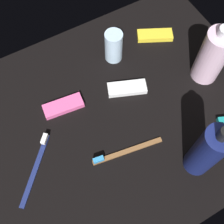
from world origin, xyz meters
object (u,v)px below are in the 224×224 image
Objects in this scene: snack_bar_yellow at (155,35)px; deodorant_stick at (114,46)px; snack_bar_white at (127,88)px; lotion_bottle at (207,151)px; toothbrush_navy at (36,165)px; bodywash_bottle at (213,56)px; toothbrush_brown at (123,152)px; snack_bar_pink at (63,106)px.

deodorant_stick is at bearing -152.17° from snack_bar_yellow.
snack_bar_yellow is at bearing 57.05° from snack_bar_white.
lotion_bottle is 39.09cm from toothbrush_navy.
bodywash_bottle is at bearing 1.68° from toothbrush_navy.
snack_bar_yellow is at bearing 71.45° from lotion_bottle.
bodywash_bottle is 23.35cm from snack_bar_white.
toothbrush_brown is 37.54cm from snack_bar_yellow.
deodorant_stick is at bearing 65.36° from toothbrush_brown.
lotion_bottle is 37.33cm from deodorant_stick.
toothbrush_brown is 1.73× the size of snack_bar_white.
toothbrush_brown is 19.93cm from snack_bar_pink.
snack_bar_white is (-2.19, -11.32, -4.03)cm from deodorant_stick.
snack_bar_yellow is (26.43, 26.66, 0.14)cm from toothbrush_brown.
snack_bar_yellow is (-4.73, 17.77, -7.42)cm from bodywash_bottle.
snack_bar_pink is at bearing -169.70° from snack_bar_white.
toothbrush_navy is at bearing -130.94° from snack_bar_pink.
deodorant_stick is (-19.10, 17.39, -3.39)cm from bodywash_bottle.
snack_bar_yellow is at bearing 45.25° from toothbrush_brown.
bodywash_bottle reaches higher than deodorant_stick.
snack_bar_pink is at bearing 111.91° from toothbrush_brown.
lotion_bottle is 1.14× the size of bodywash_bottle.
toothbrush_brown reaches higher than snack_bar_white.
snack_bar_pink is (-38.60, 9.60, -7.42)cm from bodywash_bottle.
toothbrush_brown reaches higher than snack_bar_yellow.
snack_bar_yellow is (12.56, 37.41, -8.37)cm from lotion_bottle.
toothbrush_brown is at bearing -20.61° from toothbrush_navy.
snack_bar_yellow and snack_bar_pink have the same top height.
bodywash_bottle reaches higher than toothbrush_brown.
toothbrush_navy is at bearing -131.00° from snack_bar_yellow.
toothbrush_navy is (-33.56, 18.15, -8.52)cm from lotion_bottle.
lotion_bottle reaches higher than snack_bar_white.
snack_bar_pink is at bearing -158.20° from deodorant_stick.
lotion_bottle is 27.34cm from snack_bar_white.
bodywash_bottle is 1.74× the size of snack_bar_pink.
toothbrush_brown is 1.73× the size of snack_bar_yellow.
snack_bar_pink is (-21.31, 29.24, -8.37)cm from lotion_bottle.
toothbrush_navy reaches higher than snack_bar_white.
snack_bar_white is 1.00× the size of snack_bar_pink.
bodywash_bottle is at bearing 48.64° from lotion_bottle.
deodorant_stick reaches higher than toothbrush_navy.
snack_bar_white is (-21.29, 6.07, -7.42)cm from bodywash_bottle.
lotion_bottle is 1.98× the size of snack_bar_pink.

